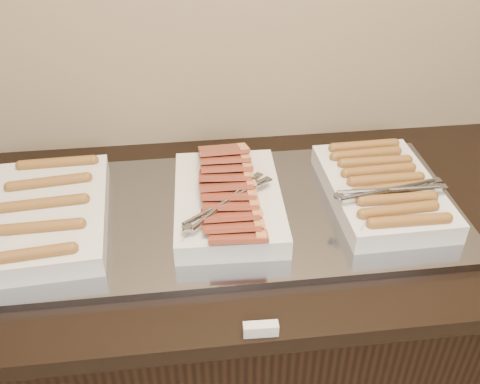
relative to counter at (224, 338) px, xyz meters
name	(u,v)px	position (x,y,z in m)	size (l,w,h in m)	color
counter	(224,338)	(0.00, 0.00, 0.00)	(2.06, 0.76, 0.90)	black
warming_tray	(209,215)	(-0.03, 0.00, 0.46)	(1.20, 0.50, 0.02)	gray
dish_left	(47,213)	(-0.40, 0.00, 0.50)	(0.29, 0.42, 0.07)	silver
dish_center	(228,199)	(0.02, 0.00, 0.50)	(0.26, 0.40, 0.10)	silver
dish_right	(382,189)	(0.39, 0.00, 0.50)	(0.27, 0.38, 0.08)	silver
label_holder	(261,329)	(0.04, -0.36, 0.46)	(0.07, 0.02, 0.03)	silver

